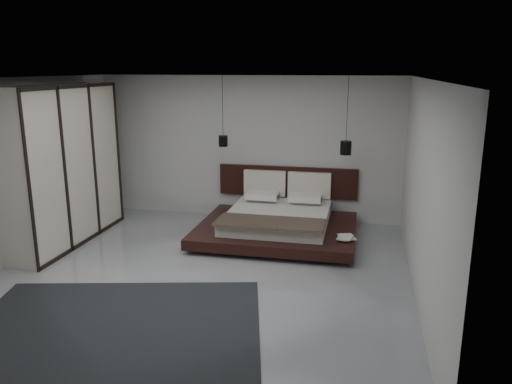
% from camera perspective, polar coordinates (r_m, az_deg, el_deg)
% --- Properties ---
extents(floor, '(6.00, 6.00, 0.00)m').
position_cam_1_polar(floor, '(7.46, -6.25, -9.25)').
color(floor, '#999BA1').
rests_on(floor, ground).
extents(ceiling, '(6.00, 6.00, 0.00)m').
position_cam_1_polar(ceiling, '(6.86, -6.88, 12.77)').
color(ceiling, white).
rests_on(ceiling, wall_back).
extents(wall_back, '(6.00, 0.00, 6.00)m').
position_cam_1_polar(wall_back, '(9.87, -0.97, 5.06)').
color(wall_back, '#B6B6B4').
rests_on(wall_back, floor).
extents(wall_front, '(6.00, 0.00, 6.00)m').
position_cam_1_polar(wall_front, '(4.42, -19.15, -7.20)').
color(wall_front, '#B6B6B4').
rests_on(wall_front, floor).
extents(wall_left, '(0.00, 6.00, 6.00)m').
position_cam_1_polar(wall_left, '(8.47, -26.16, 2.11)').
color(wall_left, '#B6B6B4').
rests_on(wall_left, floor).
extents(wall_right, '(0.00, 6.00, 6.00)m').
position_cam_1_polar(wall_right, '(6.71, 18.50, 0.03)').
color(wall_right, '#B6B6B4').
rests_on(wall_right, floor).
extents(lattice_screen, '(0.05, 0.90, 2.60)m').
position_cam_1_polar(lattice_screen, '(10.46, -17.67, 4.35)').
color(lattice_screen, black).
rests_on(lattice_screen, floor).
extents(bed, '(2.72, 2.37, 1.07)m').
position_cam_1_polar(bed, '(8.92, 2.55, -3.30)').
color(bed, black).
rests_on(bed, floor).
extents(book_lower, '(0.33, 0.39, 0.03)m').
position_cam_1_polar(book_lower, '(8.21, 9.52, -5.17)').
color(book_lower, '#99724C').
rests_on(book_lower, bed).
extents(book_upper, '(0.27, 0.34, 0.02)m').
position_cam_1_polar(book_upper, '(8.17, 9.38, -5.05)').
color(book_upper, '#99724C').
rests_on(book_upper, book_lower).
extents(pendant_left, '(0.17, 0.17, 1.28)m').
position_cam_1_polar(pendant_left, '(9.27, -3.77, 5.87)').
color(pendant_left, black).
rests_on(pendant_left, ceiling).
extents(pendant_right, '(0.20, 0.20, 1.35)m').
position_cam_1_polar(pendant_right, '(8.93, 10.22, 5.01)').
color(pendant_right, black).
rests_on(pendant_right, ceiling).
extents(wardrobe, '(0.64, 2.73, 2.68)m').
position_cam_1_polar(wardrobe, '(9.02, -21.16, 2.85)').
color(wardrobe, beige).
rests_on(wardrobe, floor).
extents(rug, '(3.82, 3.10, 0.01)m').
position_cam_1_polar(rug, '(6.24, -15.83, -14.57)').
color(rug, black).
rests_on(rug, floor).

